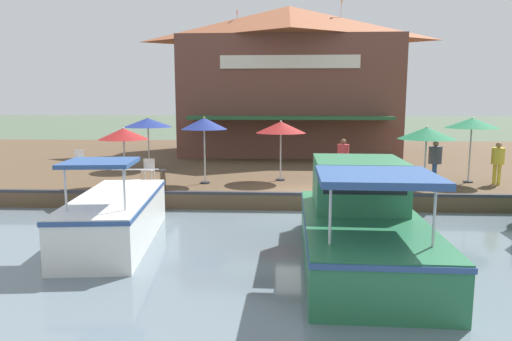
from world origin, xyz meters
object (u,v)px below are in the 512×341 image
Objects in this scene: patio_umbrella_back_row at (472,123)px; cafe_chair_beside_entrance at (148,168)px; waterfront_restaurant at (288,80)px; patio_umbrella_mid_patio_left at (204,124)px; patio_umbrella_by_entrance at (148,123)px; person_at_quay_edge at (498,158)px; person_near_entrance at (435,157)px; tree_upstream_bank at (333,72)px; patio_umbrella_near_quay_edge at (427,133)px; motorboat_mid_row at (120,212)px; cafe_chair_under_first_umbrella at (78,158)px; mooring_post at (163,181)px; patio_umbrella_far_corner at (281,127)px; patio_umbrella_mid_patio_right at (123,134)px; motorboat_far_downstream at (358,221)px; person_mid_patio at (343,154)px.

patio_umbrella_back_row is 12.80m from cafe_chair_beside_entrance.
patio_umbrella_mid_patio_left is (11.24, -3.38, -2.18)m from waterfront_restaurant.
person_at_quay_edge is at bearing 76.77° from patio_umbrella_by_entrance.
person_near_entrance is (-0.10, 8.73, -1.23)m from patio_umbrella_mid_patio_left.
patio_umbrella_near_quay_edge is at bearing 7.01° from tree_upstream_bank.
patio_umbrella_by_entrance is (-2.91, -13.51, -0.14)m from patio_umbrella_back_row.
patio_umbrella_back_row is 13.39m from motorboat_mid_row.
cafe_chair_under_first_umbrella reaches higher than mooring_post.
patio_umbrella_by_entrance is at bearing -138.52° from patio_umbrella_mid_patio_left.
patio_umbrella_back_row is 2.70m from patio_umbrella_near_quay_edge.
patio_umbrella_by_entrance is at bearing -114.69° from patio_umbrella_far_corner.
waterfront_restaurant reaches higher than patio_umbrella_back_row.
mooring_post is (2.68, -4.08, -1.72)m from patio_umbrella_far_corner.
person_near_entrance is (3.86, 15.49, 0.59)m from cafe_chair_under_first_umbrella.
person_near_entrance is (-0.89, 11.59, -0.89)m from patio_umbrella_mid_patio_right.
patio_umbrella_back_row reaches higher than patio_umbrella_mid_patio_right.
patio_umbrella_near_quay_edge is 5.42m from patio_umbrella_far_corner.
motorboat_far_downstream is at bearing 36.38° from patio_umbrella_mid_patio_left.
person_at_quay_edge is (0.31, 13.52, 0.54)m from cafe_chair_beside_entrance.
patio_umbrella_mid_patio_left is 0.36× the size of motorboat_far_downstream.
motorboat_far_downstream is (10.45, 11.54, -0.18)m from cafe_chair_under_first_umbrella.
patio_umbrella_near_quay_edge is 15.67m from cafe_chair_under_first_umbrella.
patio_umbrella_near_quay_edge is 9.45m from mooring_post.
tree_upstream_bank reaches higher than patio_umbrella_mid_patio_left.
motorboat_mid_row reaches higher than mooring_post.
patio_umbrella_by_entrance is 1.49× the size of person_at_quay_edge.
motorboat_far_downstream is (6.78, -6.35, -0.72)m from person_at_quay_edge.
patio_umbrella_mid_patio_left is at bearing 105.51° from patio_umbrella_mid_patio_right.
waterfront_restaurant is at bearing 151.52° from cafe_chair_beside_entrance.
mooring_post is (5.81, 5.60, -0.07)m from cafe_chair_under_first_umbrella.
person_at_quay_edge is 14.61m from tree_upstream_bank.
motorboat_mid_row is (5.33, -1.46, -2.15)m from patio_umbrella_mid_patio_left.
motorboat_far_downstream is 20.58m from tree_upstream_bank.
cafe_chair_beside_entrance is at bearing -171.02° from motorboat_mid_row.
patio_umbrella_near_quay_edge is 2.86× the size of mooring_post.
cafe_chair_beside_entrance is (10.64, -5.77, -4.00)m from waterfront_restaurant.
patio_umbrella_near_quay_edge is 12.17m from patio_umbrella_by_entrance.
cafe_chair_beside_entrance is 0.14× the size of motorboat_mid_row.
person_at_quay_edge is at bearing 35.28° from waterfront_restaurant.
patio_umbrella_back_row is 0.43× the size of motorboat_mid_row.
patio_umbrella_far_corner is 6.77m from patio_umbrella_by_entrance.
waterfront_restaurant is at bearing 152.60° from patio_umbrella_mid_patio_right.
cafe_chair_under_first_umbrella is 18.27m from person_at_quay_edge.
patio_umbrella_by_entrance is (-4.46, -0.38, 0.21)m from patio_umbrella_mid_patio_right.
patio_umbrella_far_corner is 0.99× the size of patio_umbrella_by_entrance.
waterfront_restaurant is 18.27m from motorboat_far_downstream.
patio_umbrella_mid_patio_left is 15.14m from tree_upstream_bank.
person_mid_patio is at bearing 96.60° from patio_umbrella_far_corner.
patio_umbrella_mid_patio_right is 6.33m from cafe_chair_under_first_umbrella.
patio_umbrella_mid_patio_right is at bearing -32.78° from tree_upstream_bank.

